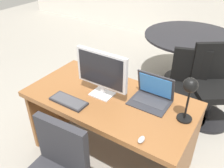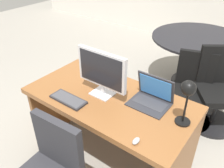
% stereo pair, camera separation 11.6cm
% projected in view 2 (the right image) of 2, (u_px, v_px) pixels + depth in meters
% --- Properties ---
extents(ground, '(12.00, 12.00, 0.00)m').
position_uv_depth(ground, '(170.00, 91.00, 3.51)').
color(ground, gray).
extents(desk, '(1.52, 0.78, 0.75)m').
position_uv_depth(desk, '(112.00, 112.00, 2.23)').
color(desk, brown).
rests_on(desk, ground).
extents(monitor, '(0.50, 0.16, 0.42)m').
position_uv_depth(monitor, '(102.00, 71.00, 2.01)').
color(monitor, silver).
rests_on(monitor, desk).
extents(laptop, '(0.33, 0.26, 0.25)m').
position_uv_depth(laptop, '(153.00, 94.00, 2.00)').
color(laptop, '#2D2D33').
rests_on(laptop, desk).
extents(keyboard, '(0.34, 0.14, 0.02)m').
position_uv_depth(keyboard, '(68.00, 99.00, 2.05)').
color(keyboard, '#2D2D33').
rests_on(keyboard, desk).
extents(mouse, '(0.04, 0.07, 0.03)m').
position_uv_depth(mouse, '(136.00, 141.00, 1.63)').
color(mouse, '#B7BABF').
rests_on(mouse, desk).
extents(desk_lamp, '(0.12, 0.14, 0.39)m').
position_uv_depth(desk_lamp, '(187.00, 94.00, 1.65)').
color(desk_lamp, black).
rests_on(desk_lamp, desk).
extents(meeting_table, '(1.34, 1.34, 0.76)m').
position_uv_depth(meeting_table, '(197.00, 49.00, 3.41)').
color(meeting_table, black).
rests_on(meeting_table, ground).
extents(meeting_chair_near, '(0.64, 0.65, 0.95)m').
position_uv_depth(meeting_chair_near, '(216.00, 95.00, 2.76)').
color(meeting_chair_near, black).
rests_on(meeting_chair_near, ground).
extents(meeting_chair_far, '(0.58, 0.59, 0.85)m').
position_uv_depth(meeting_chair_far, '(191.00, 96.00, 2.83)').
color(meeting_chair_far, black).
rests_on(meeting_chair_far, ground).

